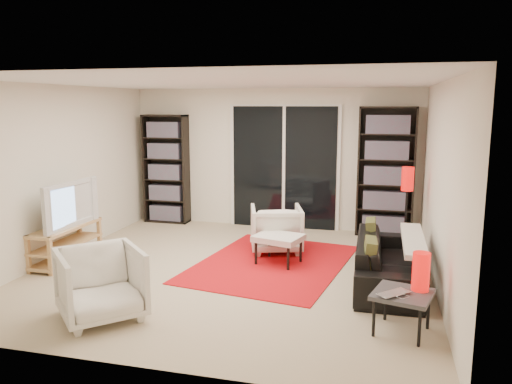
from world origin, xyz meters
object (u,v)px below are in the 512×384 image
bookshelf_left (166,169)px  armchair_front (101,284)px  bookshelf_right (386,172)px  floor_lamp (407,189)px  sofa (389,261)px  tv_stand (66,243)px  side_table (402,297)px  armchair_back (276,229)px  ottoman (279,239)px

bookshelf_left → armchair_front: bookshelf_left is taller
bookshelf_right → floor_lamp: 1.01m
sofa → floor_lamp: 1.52m
tv_stand → armchair_front: size_ratio=1.51×
bookshelf_right → floor_lamp: bearing=-72.7°
armchair_front → side_table: (2.92, 0.41, -0.00)m
side_table → armchair_back: bearing=126.4°
bookshelf_right → armchair_front: size_ratio=2.64×
side_table → floor_lamp: 2.75m
side_table → bookshelf_left: bearing=137.9°
bookshelf_right → armchair_front: (-2.74, -4.05, -0.69)m
ottoman → floor_lamp: floor_lamp is taller
armchair_back → floor_lamp: floor_lamp is taller
bookshelf_right → armchair_back: 2.14m
bookshelf_left → floor_lamp: 4.26m
bookshelf_right → tv_stand: size_ratio=1.74×
tv_stand → side_table: size_ratio=1.91×
armchair_front → floor_lamp: bearing=0.5°
armchair_front → bookshelf_right: bearing=10.9°
tv_stand → armchair_front: (1.47, -1.53, 0.10)m
tv_stand → armchair_front: 2.13m
tv_stand → side_table: tv_stand is taller
armchair_back → armchair_front: armchair_front is taller
bookshelf_left → bookshelf_right: 3.85m
sofa → ottoman: size_ratio=2.72×
tv_stand → sofa: sofa is taller
tv_stand → side_table: 4.53m
sofa → armchair_front: armchair_front is taller
tv_stand → floor_lamp: (4.51, 1.56, 0.68)m
side_table → ottoman: bearing=131.8°
floor_lamp → armchair_front: bearing=-134.5°
armchair_back → armchair_front: size_ratio=0.93×
armchair_back → side_table: size_ratio=1.18×
bookshelf_right → side_table: (0.18, -3.64, -0.69)m
armchair_back → ottoman: armchair_back is taller
sofa → ottoman: (-1.43, 0.41, 0.07)m
armchair_front → ottoman: armchair_front is taller
armchair_front → floor_lamp: (3.04, 3.09, 0.58)m
armchair_front → bookshelf_left: bearing=60.3°
armchair_back → side_table: bearing=109.8°
tv_stand → armchair_back: (2.69, 1.19, 0.08)m
tv_stand → armchair_back: armchair_back is taller
tv_stand → sofa: bearing=2.8°
ottoman → tv_stand: bearing=-167.8°
armchair_back → ottoman: (0.15, -0.58, 0.01)m
sofa → bookshelf_left: bearing=58.6°
sofa → ottoman: bearing=73.3°
sofa → armchair_back: 1.87m
armchair_front → floor_lamp: size_ratio=0.63×
ottoman → side_table: 2.33m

